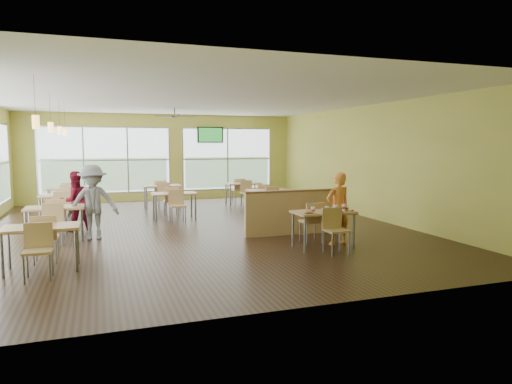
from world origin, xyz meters
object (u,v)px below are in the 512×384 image
at_px(half_wall_divider, 294,212).
at_px(food_basket, 342,208).
at_px(man_plaid, 338,209).
at_px(main_table, 323,217).

height_order(half_wall_divider, food_basket, half_wall_divider).
relative_size(half_wall_divider, man_plaid, 1.58).
distance_m(main_table, man_plaid, 0.47).
bearing_deg(man_plaid, main_table, 13.52).
height_order(main_table, man_plaid, man_plaid).
distance_m(half_wall_divider, food_basket, 1.54).
xyz_separation_m(main_table, man_plaid, (0.42, 0.16, 0.13)).
xyz_separation_m(half_wall_divider, food_basket, (0.42, -1.46, 0.26)).
bearing_deg(food_basket, man_plaid, 88.32).
bearing_deg(food_basket, main_table, 178.32).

